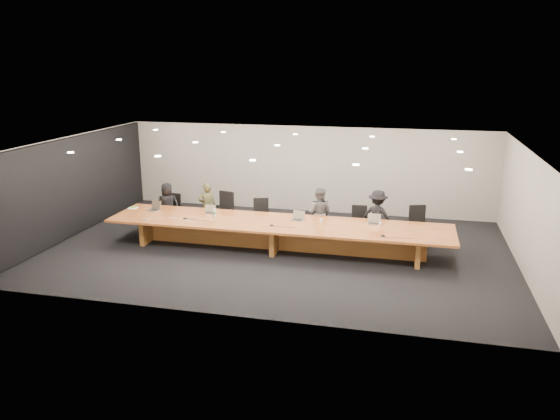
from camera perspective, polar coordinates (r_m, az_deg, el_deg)
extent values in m
plane|color=black|center=(14.48, -0.28, -4.13)|extent=(12.00, 12.00, 0.00)
cube|color=silver|center=(17.89, 2.78, 4.29)|extent=(12.00, 0.02, 2.80)
cube|color=black|center=(16.50, -20.76, 2.26)|extent=(0.08, 7.84, 2.74)
cube|color=brown|center=(14.26, -0.28, -1.40)|extent=(9.00, 1.80, 0.06)
cube|color=brown|center=(14.37, -0.28, -2.83)|extent=(7.65, 0.15, 0.69)
cube|color=brown|center=(15.59, -13.25, -1.79)|extent=(0.12, 1.26, 0.69)
cube|color=brown|center=(14.37, -0.28, -2.83)|extent=(0.12, 1.26, 0.69)
cube|color=brown|center=(14.00, 14.22, -3.82)|extent=(0.12, 1.26, 0.69)
imported|color=black|center=(16.47, -11.66, 0.46)|extent=(0.78, 0.65, 1.37)
imported|color=#3C3D21|center=(16.05, -7.60, 0.34)|extent=(0.60, 0.50, 1.42)
imported|color=#515153|center=(15.21, 4.10, -0.33)|extent=(0.76, 0.62, 1.46)
imported|color=black|center=(15.11, 10.14, -0.65)|extent=(1.04, 0.76, 1.45)
cylinder|color=silver|center=(14.79, -6.85, -0.31)|extent=(0.08, 0.08, 0.23)
cylinder|color=brown|center=(14.90, -6.85, -0.43)|extent=(0.10, 0.10, 0.11)
cone|color=white|center=(14.25, 4.34, -1.13)|extent=(0.09, 0.09, 0.10)
cone|color=silver|center=(14.14, 10.43, -1.46)|extent=(0.10, 0.10, 0.10)
cube|color=white|center=(16.15, -15.10, 0.21)|extent=(0.27, 0.22, 0.02)
cube|color=#5BAC2D|center=(16.16, -15.11, 0.30)|extent=(0.17, 0.13, 0.02)
cube|color=silver|center=(14.90, -13.94, -0.94)|extent=(0.18, 0.14, 0.03)
cone|color=black|center=(14.76, -9.89, -0.86)|extent=(0.14, 0.14, 0.03)
cone|color=black|center=(13.95, -0.87, -1.59)|extent=(0.16, 0.16, 0.03)
cone|color=black|center=(13.34, 10.71, -2.64)|extent=(0.15, 0.15, 0.03)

